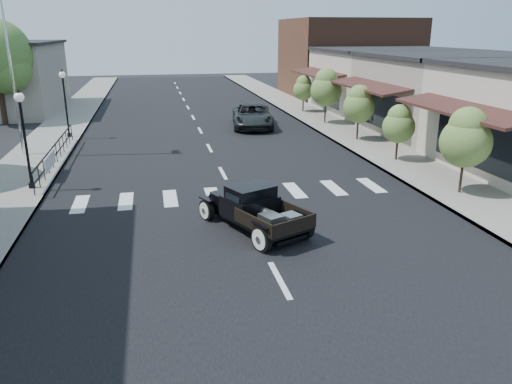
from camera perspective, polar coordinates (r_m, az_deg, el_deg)
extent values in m
plane|color=black|center=(15.31, -0.08, -4.92)|extent=(120.00, 120.00, 0.00)
cube|color=black|center=(29.55, -6.02, 6.27)|extent=(14.00, 80.00, 0.02)
cube|color=gray|center=(29.94, -22.49, 5.28)|extent=(3.00, 80.00, 0.15)
cube|color=gray|center=(31.52, 9.64, 6.97)|extent=(3.00, 80.00, 0.15)
cube|color=gray|center=(32.42, 22.10, 10.12)|extent=(10.00, 9.00, 4.50)
cube|color=beige|center=(40.19, 15.01, 12.09)|extent=(10.00, 9.00, 4.50)
cube|color=brown|center=(49.41, 10.40, 14.84)|extent=(11.00, 10.00, 7.00)
cylinder|color=silver|center=(26.58, -26.70, 16.06)|extent=(0.12, 0.12, 11.51)
imported|color=black|center=(32.28, -0.42, 8.67)|extent=(3.17, 5.59, 1.47)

